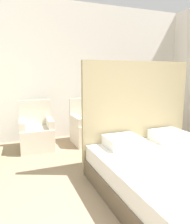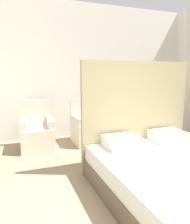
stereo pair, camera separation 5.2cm
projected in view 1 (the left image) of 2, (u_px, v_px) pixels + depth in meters
wall_back at (62, 72)px, 4.69m from camera, size 10.00×0.06×2.90m
bed at (176, 171)px, 2.57m from camera, size 1.73×2.00×1.60m
armchair_near_window_left at (37, 135)px, 4.12m from camera, size 0.63×0.65×0.91m
armchair_near_window_right at (88, 129)px, 4.49m from camera, size 0.61×0.63×0.91m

